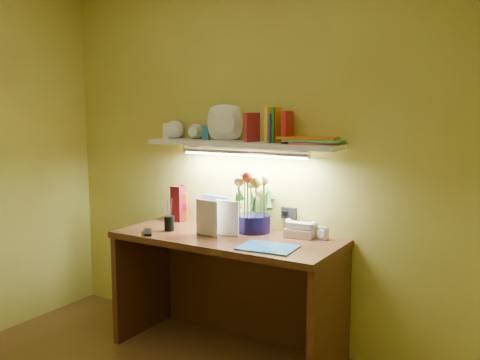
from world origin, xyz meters
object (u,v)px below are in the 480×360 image
object	(u,v)px
desk	(227,294)
whisky_bottle	(183,203)
flower_bouquet	(253,202)
telephone	(301,228)
desk_clock	(322,233)

from	to	relation	value
desk	whisky_bottle	distance (m)	0.73
flower_bouquet	whisky_bottle	bearing A→B (deg)	176.83
whisky_bottle	telephone	bearing A→B (deg)	0.02
telephone	whisky_bottle	size ratio (longest dim) A/B	0.70
flower_bouquet	desk_clock	xyz separation A→B (m)	(0.45, 0.04, -0.15)
desk	desk_clock	distance (m)	0.71
flower_bouquet	telephone	world-z (taller)	flower_bouquet
desk_clock	whisky_bottle	xyz separation A→B (m)	(-1.03, -0.01, 0.09)
whisky_bottle	flower_bouquet	bearing A→B (deg)	-3.17
desk_clock	whisky_bottle	bearing A→B (deg)	-167.94
telephone	whisky_bottle	bearing A→B (deg)	177.50
whisky_bottle	desk	bearing A→B (deg)	-22.50
flower_bouquet	desk	bearing A→B (deg)	-117.63
telephone	desk	bearing A→B (deg)	-155.73
desk_clock	flower_bouquet	bearing A→B (deg)	-163.39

